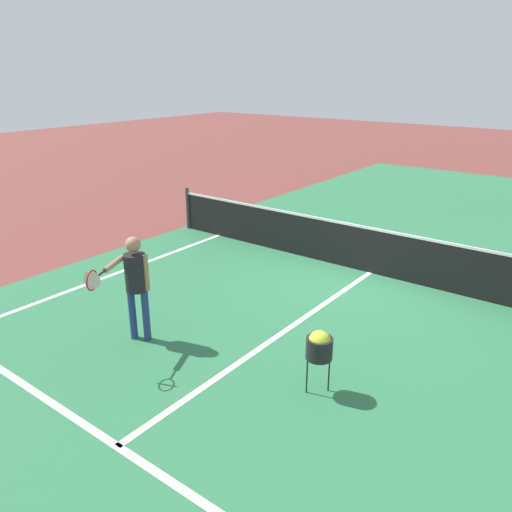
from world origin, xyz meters
TOP-DOWN VIEW (x-y plane):
  - ground_plane at (0.00, 0.00)m, footprint 60.00×60.00m
  - court_surface_inbounds at (0.00, 0.00)m, footprint 10.62×24.40m
  - line_service_near at (0.00, -6.40)m, footprint 8.22×0.10m
  - line_center_service at (0.00, -3.20)m, footprint 0.10×6.40m
  - net at (0.00, 0.00)m, footprint 10.41×0.09m
  - player_near at (-1.63, -4.67)m, footprint 0.54×1.18m
  - ball_hopper at (1.23, -4.18)m, footprint 0.34×0.34m

SIDE VIEW (x-z plane):
  - ground_plane at x=0.00m, z-range 0.00..0.00m
  - court_surface_inbounds at x=0.00m, z-range 0.00..0.00m
  - line_service_near at x=0.00m, z-range 0.00..0.01m
  - line_center_service at x=0.00m, z-range 0.00..0.01m
  - net at x=0.00m, z-range -0.04..1.03m
  - ball_hopper at x=1.23m, z-range 0.24..1.11m
  - player_near at x=-1.63m, z-range 0.20..1.86m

